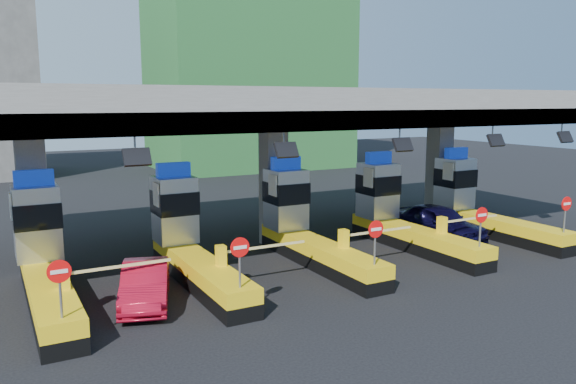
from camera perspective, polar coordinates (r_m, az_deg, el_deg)
name	(u,v)px	position (r m, az deg, el deg)	size (l,w,h in m)	color
ground	(306,260)	(23.51, 1.88, -6.90)	(120.00, 120.00, 0.00)	black
toll_canopy	(274,110)	(25.10, -1.39, 8.32)	(28.00, 12.09, 7.00)	slate
toll_lane_far_left	(43,257)	(20.47, -23.64, -6.09)	(4.43, 8.00, 4.16)	black
toll_lane_left	(188,240)	(21.40, -10.16, -4.79)	(4.43, 8.00, 4.16)	black
toll_lane_center	(303,226)	(23.39, 1.56, -3.44)	(4.43, 8.00, 4.16)	black
toll_lane_right	(398,214)	(26.20, 11.08, -2.24)	(4.43, 8.00, 4.16)	black
toll_lane_far_right	(476,205)	(29.59, 18.58, -1.24)	(4.43, 8.00, 4.16)	black
bg_building_scaffold	(248,23)	(57.05, -4.12, 16.74)	(18.00, 12.00, 28.00)	#1E5926
van	(439,222)	(27.72, 15.08, -2.96)	(1.96, 4.87, 1.66)	black
red_car	(145,284)	(18.96, -14.28, -9.04)	(1.44, 4.12, 1.36)	#AA0D22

